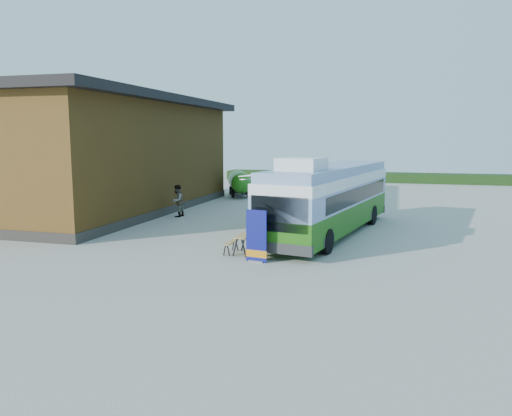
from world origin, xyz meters
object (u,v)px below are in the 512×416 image
(person_a, at_px, (264,204))
(bus, at_px, (330,197))
(banner, at_px, (256,241))
(person_b, at_px, (177,201))
(slurry_tanker, at_px, (239,182))
(picnic_table, at_px, (244,240))

(person_a, bearing_deg, bus, -76.42)
(banner, bearing_deg, person_b, 139.40)
(person_a, relative_size, slurry_tanker, 0.31)
(bus, relative_size, person_a, 8.02)
(person_b, bearing_deg, person_a, 108.60)
(person_a, distance_m, slurry_tanker, 11.64)
(picnic_table, bearing_deg, person_b, 131.11)
(banner, bearing_deg, bus, 83.41)
(person_b, relative_size, slurry_tanker, 0.37)
(person_a, height_order, person_b, person_b)
(person_b, bearing_deg, slurry_tanker, -175.14)
(bus, distance_m, person_a, 6.33)
(picnic_table, relative_size, slurry_tanker, 0.27)
(slurry_tanker, bearing_deg, person_b, -114.33)
(person_a, bearing_deg, slurry_tanker, 81.36)
(bus, distance_m, slurry_tanker, 17.58)
(bus, bearing_deg, slurry_tanker, 133.18)
(person_a, bearing_deg, picnic_table, -113.60)
(banner, distance_m, person_a, 11.05)
(bus, xyz_separation_m, person_b, (-9.77, 3.08, -0.91))
(bus, height_order, slurry_tanker, bus)
(banner, relative_size, picnic_table, 1.44)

